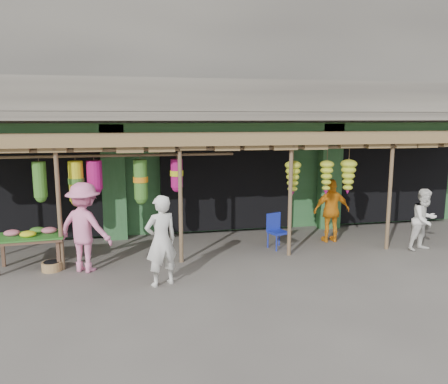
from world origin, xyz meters
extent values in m
plane|color=#514C47|center=(0.00, 0.00, 0.00)|extent=(80.00, 80.00, 0.00)
cube|color=gray|center=(0.00, 5.00, 5.00)|extent=(16.00, 6.00, 4.00)
cube|color=#2D6033|center=(0.00, 5.15, 1.50)|extent=(16.00, 5.70, 3.00)
cube|color=gray|center=(0.00, 1.65, 3.20)|extent=(16.00, 0.90, 0.22)
cube|color=gray|center=(0.00, 1.25, 3.70)|extent=(16.00, 0.10, 0.80)
cube|color=#2D6033|center=(0.00, 2.05, 2.85)|extent=(16.00, 0.35, 0.35)
cube|color=yellow|center=(-5.00, 1.97, 2.75)|extent=(1.70, 0.06, 0.55)
cube|color=#B21414|center=(-5.00, 1.93, 2.75)|extent=(1.30, 0.02, 0.30)
cube|color=black|center=(-5.00, 3.00, 1.35)|extent=(3.60, 2.00, 2.50)
cube|color=black|center=(0.00, 3.00, 1.35)|extent=(3.60, 2.00, 2.50)
cube|color=black|center=(5.00, 3.00, 1.35)|extent=(3.60, 2.00, 2.50)
cube|color=#2D6033|center=(-3.00, 2.05, 1.50)|extent=(0.60, 0.35, 3.00)
cube|color=#2D6033|center=(3.00, 2.05, 1.50)|extent=(0.60, 0.35, 3.00)
cylinder|color=brown|center=(-4.00, -0.20, 1.30)|extent=(0.09, 0.09, 2.60)
cylinder|color=brown|center=(-1.50, -0.20, 1.30)|extent=(0.09, 0.09, 2.60)
cylinder|color=brown|center=(1.00, -0.20, 1.30)|extent=(0.09, 0.09, 2.60)
cylinder|color=brown|center=(3.50, -0.20, 1.30)|extent=(0.09, 0.09, 2.60)
cylinder|color=brown|center=(-0.25, -0.20, 2.50)|extent=(12.90, 0.08, 0.08)
cylinder|color=brown|center=(-3.00, 0.20, 2.35)|extent=(5.50, 0.06, 0.06)
cube|color=brown|center=(0.00, 0.90, 2.68)|extent=(14.00, 2.70, 0.22)
cube|color=brown|center=(-4.07, -0.24, 0.31)|extent=(0.07, 0.07, 0.62)
cube|color=brown|center=(-5.27, 0.25, 0.31)|extent=(0.07, 0.07, 0.62)
cube|color=brown|center=(-4.11, 0.34, 0.31)|extent=(0.07, 0.07, 0.62)
cube|color=brown|center=(-4.67, 0.01, 0.66)|extent=(1.42, 0.88, 0.06)
cube|color=#26661E|center=(-4.67, 0.01, 0.71)|extent=(1.47, 0.93, 0.03)
ellipsoid|color=#D76B82|center=(-5.02, 0.08, 0.78)|extent=(0.33, 0.27, 0.14)
ellipsoid|color=yellow|center=(-4.66, -0.09, 0.78)|extent=(0.33, 0.27, 0.14)
ellipsoid|color=#D76B82|center=(-4.29, 0.15, 0.78)|extent=(0.33, 0.27, 0.14)
ellipsoid|color=#46882D|center=(-4.54, 0.21, 0.78)|extent=(0.33, 0.27, 0.14)
cylinder|color=#18289F|center=(0.81, 0.15, 0.19)|extent=(0.03, 0.03, 0.39)
cylinder|color=#18289F|center=(1.14, 0.26, 0.19)|extent=(0.03, 0.03, 0.39)
cylinder|color=#18289F|center=(0.70, 0.47, 0.19)|extent=(0.03, 0.03, 0.39)
cylinder|color=#18289F|center=(1.02, 0.59, 0.19)|extent=(0.03, 0.03, 0.39)
cube|color=#18289F|center=(0.92, 0.37, 0.40)|extent=(0.52, 0.52, 0.05)
cube|color=#18289F|center=(0.85, 0.55, 0.64)|extent=(0.39, 0.17, 0.43)
cylinder|color=olive|center=(-4.21, -0.22, 0.09)|extent=(0.45, 0.45, 0.19)
imported|color=silver|center=(-2.00, -1.47, 0.87)|extent=(0.75, 0.62, 1.74)
imported|color=white|center=(4.31, -0.44, 0.75)|extent=(0.84, 0.73, 1.50)
imported|color=orange|center=(2.45, 0.68, 0.81)|extent=(0.96, 0.42, 1.63)
imported|color=pink|center=(-3.50, -0.36, 0.93)|extent=(1.39, 1.20, 1.86)
camera|label=1|loc=(-2.39, -9.48, 3.15)|focal=35.00mm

